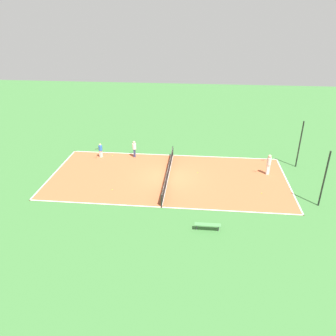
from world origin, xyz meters
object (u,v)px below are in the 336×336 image
player_far_white (269,163)px  tennis_ball_right_alley (112,190)px  tennis_net (168,172)px  player_near_white (134,148)px  bench (208,225)px  tennis_ball_midcourt (113,156)px  tennis_ball_far_baseline (262,193)px  fence_post_back_left (300,145)px  fence_post_back_right (324,179)px  tennis_ball_left_sideline (198,173)px  player_near_blue (100,150)px

player_far_white → tennis_ball_right_alley: size_ratio=27.17×
tennis_net → player_near_white: bearing=-137.5°
player_near_white → tennis_ball_right_alley: 6.78m
bench → tennis_ball_midcourt: (-11.12, -9.21, -0.33)m
bench → player_far_white: size_ratio=0.92×
tennis_net → tennis_ball_far_baseline: (2.05, 7.57, -0.46)m
tennis_net → fence_post_back_left: size_ratio=2.18×
tennis_ball_far_baseline → fence_post_back_left: (-5.39, 3.90, 2.11)m
tennis_ball_right_alley → fence_post_back_right: bearing=87.6°
tennis_ball_left_sideline → fence_post_back_right: fence_post_back_right is taller
player_far_white → fence_post_back_right: 5.69m
tennis_net → tennis_ball_far_baseline: 7.86m
player_near_blue → fence_post_back_right: fence_post_back_right is taller
player_near_white → tennis_ball_midcourt: bearing=80.6°
player_far_white → tennis_ball_left_sideline: (0.38, -6.06, -1.04)m
bench → player_near_blue: player_near_blue is taller
player_near_blue → tennis_ball_left_sideline: bearing=89.8°
player_near_white → tennis_ball_far_baseline: 12.82m
tennis_ball_midcourt → tennis_ball_right_alley: (6.62, 1.68, 0.00)m
bench → player_near_white: (-11.21, -7.01, 0.57)m
tennis_ball_far_baseline → fence_post_back_left: 6.98m
player_far_white → bench: bearing=49.1°
tennis_net → tennis_ball_far_baseline: bearing=74.9°
tennis_ball_midcourt → tennis_ball_left_sideline: bearing=71.2°
tennis_ball_left_sideline → tennis_ball_right_alley: size_ratio=1.00×
tennis_ball_midcourt → player_near_white: bearing=92.1°
bench → player_near_blue: 14.89m
fence_post_back_left → fence_post_back_right: (6.68, 0.00, 0.00)m
player_near_blue → tennis_ball_right_alley: 6.89m
tennis_ball_midcourt → tennis_ball_right_alley: same height
fence_post_back_right → player_far_white: bearing=-148.9°
player_far_white → player_near_blue: bearing=-17.4°
bench → fence_post_back_left: 13.43m
bench → tennis_ball_far_baseline: (-5.14, 4.25, -0.33)m
fence_post_back_right → player_near_white: bearing=-115.9°
tennis_net → tennis_ball_left_sideline: size_ratio=139.03×
tennis_ball_left_sideline → tennis_ball_right_alley: (3.74, -6.74, 0.00)m
tennis_ball_right_alley → tennis_ball_midcourt: bearing=-165.8°
tennis_ball_far_baseline → tennis_ball_right_alley: same height
player_near_blue → tennis_ball_left_sideline: 9.83m
tennis_ball_right_alley → player_near_blue: bearing=-156.5°
bench → player_near_blue: bearing=133.5°
tennis_net → bench: (7.18, 3.32, -0.13)m
player_near_blue → fence_post_back_left: fence_post_back_left is taller
tennis_net → player_far_white: (-1.44, 8.59, 0.58)m
tennis_ball_midcourt → tennis_ball_right_alley: bearing=14.2°
player_near_blue → tennis_ball_right_alley: (6.28, 2.73, -0.75)m
player_near_blue → tennis_ball_midcourt: player_near_blue is taller
bench → tennis_ball_left_sideline: (-8.25, -0.79, -0.33)m
fence_post_back_right → tennis_ball_midcourt: bearing=-112.8°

